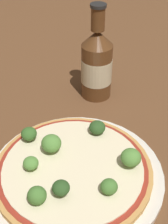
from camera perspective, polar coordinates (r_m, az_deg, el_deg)
name	(u,v)px	position (r m, az deg, el deg)	size (l,w,h in m)	color
ground_plane	(94,174)	(0.53, 1.78, -11.35)	(3.00, 3.00, 0.00)	brown
plate	(76,174)	(0.52, -1.47, -11.32)	(0.29, 0.29, 0.01)	silver
pizza	(73,169)	(0.51, -2.03, -10.37)	(0.26, 0.26, 0.01)	tan
broccoli_floret_0	(39,198)	(0.46, -8.25, -15.24)	(0.03, 0.03, 0.03)	#89A866
broccoli_floret_1	(31,163)	(0.50, -9.71, -9.24)	(0.02, 0.02, 0.02)	#89A866
broccoli_floret_2	(109,187)	(0.47, 4.61, -13.45)	(0.03, 0.03, 0.02)	#89A866
broccoli_floret_3	(97,127)	(0.56, 2.44, -2.83)	(0.03, 0.03, 0.02)	#89A866
broccoli_floret_4	(29,134)	(0.55, -10.03, -3.94)	(0.03, 0.03, 0.03)	#89A866
broccoli_floret_5	(51,143)	(0.52, -5.99, -5.73)	(0.03, 0.03, 0.03)	#89A866
broccoli_floret_6	(131,158)	(0.50, 8.56, -8.23)	(0.03, 0.03, 0.03)	#89A866
broccoli_floret_7	(61,188)	(0.46, -4.23, -13.69)	(0.03, 0.03, 0.03)	#89A866
beer_bottle	(97,64)	(0.67, 2.33, 8.76)	(0.07, 0.07, 0.20)	#563319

